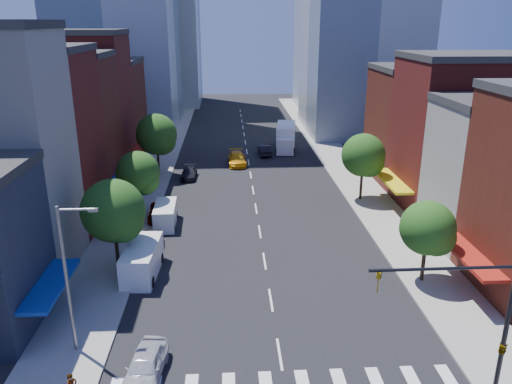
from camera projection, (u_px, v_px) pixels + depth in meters
The scene contains 28 objects.
ground at pixel (280, 354), 29.24m from camera, with size 220.00×220.00×0.00m, color black.
sidewalk_left at pixel (155, 167), 66.30m from camera, with size 5.00×120.00×0.15m, color gray.
sidewalk_right at pixel (341, 164), 67.66m from camera, with size 5.00×120.00×0.15m, color gray.
bldg_left_2 at pixel (26, 144), 44.85m from camera, with size 12.00×9.00×16.00m, color #5E1816.
bldg_left_3 at pixel (57, 130), 53.04m from camera, with size 12.00×8.00×15.00m, color #572015.
bldg_left_4 at pixel (78, 108), 60.74m from camera, with size 12.00×9.00×17.00m, color #5E1816.
bldg_left_5 at pixel (98, 111), 70.36m from camera, with size 12.00×10.00×13.00m, color #572015.
bldg_right_1 at pixel (507, 175), 42.59m from camera, with size 12.00×8.00×12.00m, color beige.
bldg_right_2 at pixel (462, 135), 50.60m from camera, with size 12.00×10.00×15.00m, color #5E1816.
bldg_right_3 at pixel (424, 126), 60.37m from camera, with size 12.00×10.00×13.00m, color #572015.
traffic_signal at pixel (494, 333), 24.18m from camera, with size 7.24×2.24×8.00m.
streetlight at pixel (69, 271), 27.83m from camera, with size 2.25×0.25×9.00m.
tree_left_near at pixel (115, 213), 37.35m from camera, with size 4.80×4.80×7.30m.
tree_left_mid at pixel (139, 175), 47.85m from camera, with size 4.20×4.20×6.65m.
tree_left_far at pixel (158, 136), 60.85m from camera, with size 5.00×5.00×7.75m.
tree_right_near at pixel (430, 230), 35.99m from camera, with size 4.00×4.00×6.20m.
tree_right_far at pixel (365, 157), 52.77m from camera, with size 4.60×4.60×7.20m.
parked_car_front at pixel (145, 366), 27.04m from camera, with size 1.86×4.63×1.58m, color silver.
parked_car_second at pixel (151, 242), 42.56m from camera, with size 1.39×3.98×1.31m, color black.
parked_car_third at pixel (161, 212), 48.98m from camera, with size 2.32×5.04×1.40m, color #999999.
parked_car_rear at pixel (189, 173), 61.71m from camera, with size 1.79×4.41×1.28m, color black.
cargo_van_near at pixel (142, 261), 37.90m from camera, with size 2.59×5.82×2.43m.
cargo_van_far at pixel (165, 215), 47.33m from camera, with size 2.09×4.87×2.05m.
taxi at pixel (237, 159), 67.59m from camera, with size 2.30×5.66×1.64m, color #FFB00D.
traffic_car_oncoming at pixel (264, 150), 72.33m from camera, with size 1.57×4.50×1.48m, color black.
traffic_car_far at pixel (282, 143), 76.64m from camera, with size 1.79×4.44×1.51m, color #999999.
box_truck at pixel (286, 138), 75.68m from camera, with size 3.79×9.28×3.63m.
pedestrian_far at pixel (130, 231), 44.11m from camera, with size 0.77×0.60×1.58m, color #999999.
Camera 1 is at (-2.79, -24.44, 18.51)m, focal length 35.00 mm.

